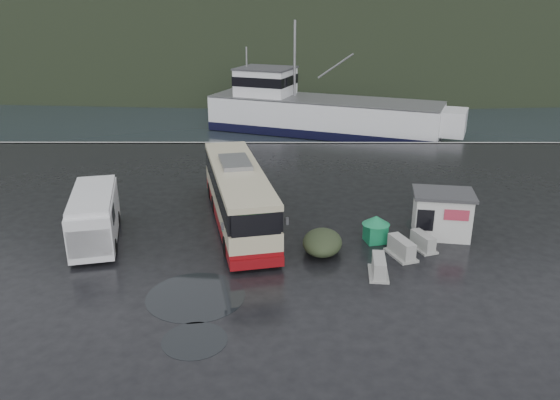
{
  "coord_description": "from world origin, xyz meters",
  "views": [
    {
      "loc": [
        1.9,
        -23.74,
        11.18
      ],
      "look_at": [
        1.84,
        1.84,
        1.7
      ],
      "focal_mm": 35.0,
      "sensor_mm": 36.0,
      "label": 1
    }
  ],
  "objects_px": {
    "waste_bin_left": "(239,250)",
    "jersey_barrier_b": "(378,275)",
    "waste_bin_right": "(375,242)",
    "white_van": "(98,240)",
    "jersey_barrier_a": "(401,256)",
    "dome_tent": "(322,252)",
    "fishing_trawler": "(323,119)",
    "coach_bus": "(239,223)",
    "jersey_barrier_c": "(422,249)",
    "ticket_kiosk": "(439,235)"
  },
  "relations": [
    {
      "from": "ticket_kiosk",
      "to": "jersey_barrier_a",
      "type": "bearing_deg",
      "value": -126.52
    },
    {
      "from": "coach_bus",
      "to": "waste_bin_right",
      "type": "relative_size",
      "value": 8.45
    },
    {
      "from": "jersey_barrier_a",
      "to": "fishing_trawler",
      "type": "relative_size",
      "value": 0.06
    },
    {
      "from": "white_van",
      "to": "fishing_trawler",
      "type": "height_order",
      "value": "fishing_trawler"
    },
    {
      "from": "waste_bin_right",
      "to": "waste_bin_left",
      "type": "bearing_deg",
      "value": -171.71
    },
    {
      "from": "dome_tent",
      "to": "jersey_barrier_c",
      "type": "bearing_deg",
      "value": 4.57
    },
    {
      "from": "waste_bin_left",
      "to": "fishing_trawler",
      "type": "relative_size",
      "value": 0.06
    },
    {
      "from": "white_van",
      "to": "dome_tent",
      "type": "relative_size",
      "value": 2.33
    },
    {
      "from": "white_van",
      "to": "jersey_barrier_b",
      "type": "relative_size",
      "value": 3.66
    },
    {
      "from": "waste_bin_right",
      "to": "fishing_trawler",
      "type": "distance_m",
      "value": 28.97
    },
    {
      "from": "coach_bus",
      "to": "white_van",
      "type": "bearing_deg",
      "value": -173.97
    },
    {
      "from": "jersey_barrier_b",
      "to": "dome_tent",
      "type": "bearing_deg",
      "value": 135.5
    },
    {
      "from": "waste_bin_left",
      "to": "jersey_barrier_c",
      "type": "height_order",
      "value": "waste_bin_left"
    },
    {
      "from": "jersey_barrier_b",
      "to": "jersey_barrier_c",
      "type": "distance_m",
      "value": 3.63
    },
    {
      "from": "waste_bin_left",
      "to": "jersey_barrier_a",
      "type": "relative_size",
      "value": 0.91
    },
    {
      "from": "ticket_kiosk",
      "to": "dome_tent",
      "type": "bearing_deg",
      "value": -152.78
    },
    {
      "from": "coach_bus",
      "to": "waste_bin_left",
      "type": "bearing_deg",
      "value": -97.79
    },
    {
      "from": "dome_tent",
      "to": "ticket_kiosk",
      "type": "relative_size",
      "value": 0.88
    },
    {
      "from": "white_van",
      "to": "waste_bin_right",
      "type": "relative_size",
      "value": 4.44
    },
    {
      "from": "coach_bus",
      "to": "jersey_barrier_b",
      "type": "distance_m",
      "value": 8.63
    },
    {
      "from": "jersey_barrier_a",
      "to": "jersey_barrier_b",
      "type": "xyz_separation_m",
      "value": [
        -1.34,
        -1.82,
        0.0
      ]
    },
    {
      "from": "ticket_kiosk",
      "to": "jersey_barrier_c",
      "type": "xyz_separation_m",
      "value": [
        -1.27,
        -1.61,
        0.0
      ]
    },
    {
      "from": "jersey_barrier_c",
      "to": "jersey_barrier_b",
      "type": "bearing_deg",
      "value": -134.03
    },
    {
      "from": "waste_bin_left",
      "to": "ticket_kiosk",
      "type": "xyz_separation_m",
      "value": [
        9.95,
        1.75,
        0.0
      ]
    },
    {
      "from": "coach_bus",
      "to": "ticket_kiosk",
      "type": "height_order",
      "value": "coach_bus"
    },
    {
      "from": "fishing_trawler",
      "to": "dome_tent",
      "type": "bearing_deg",
      "value": -72.94
    },
    {
      "from": "coach_bus",
      "to": "dome_tent",
      "type": "bearing_deg",
      "value": -52.64
    },
    {
      "from": "white_van",
      "to": "jersey_barrier_b",
      "type": "xyz_separation_m",
      "value": [
        13.23,
        -3.53,
        0.0
      ]
    },
    {
      "from": "jersey_barrier_c",
      "to": "fishing_trawler",
      "type": "relative_size",
      "value": 0.06
    },
    {
      "from": "waste_bin_right",
      "to": "jersey_barrier_a",
      "type": "xyz_separation_m",
      "value": [
        0.94,
        -1.6,
        0.0
      ]
    },
    {
      "from": "ticket_kiosk",
      "to": "jersey_barrier_c",
      "type": "bearing_deg",
      "value": -119.2
    },
    {
      "from": "jersey_barrier_b",
      "to": "jersey_barrier_a",
      "type": "bearing_deg",
      "value": 53.52
    },
    {
      "from": "coach_bus",
      "to": "waste_bin_right",
      "type": "bearing_deg",
      "value": -31.18
    },
    {
      "from": "white_van",
      "to": "jersey_barrier_a",
      "type": "bearing_deg",
      "value": -20.0
    },
    {
      "from": "dome_tent",
      "to": "jersey_barrier_c",
      "type": "relative_size",
      "value": 1.68
    },
    {
      "from": "jersey_barrier_a",
      "to": "fishing_trawler",
      "type": "height_order",
      "value": "fishing_trawler"
    },
    {
      "from": "white_van",
      "to": "waste_bin_left",
      "type": "relative_size",
      "value": 3.82
    },
    {
      "from": "waste_bin_left",
      "to": "jersey_barrier_b",
      "type": "distance_m",
      "value": 6.64
    },
    {
      "from": "waste_bin_right",
      "to": "jersey_barrier_b",
      "type": "xyz_separation_m",
      "value": [
        -0.4,
        -3.42,
        0.0
      ]
    },
    {
      "from": "jersey_barrier_b",
      "to": "fishing_trawler",
      "type": "xyz_separation_m",
      "value": [
        -0.02,
        32.39,
        0.0
      ]
    },
    {
      "from": "white_van",
      "to": "dome_tent",
      "type": "distance_m",
      "value": 11.04
    },
    {
      "from": "ticket_kiosk",
      "to": "jersey_barrier_c",
      "type": "height_order",
      "value": "ticket_kiosk"
    },
    {
      "from": "coach_bus",
      "to": "dome_tent",
      "type": "xyz_separation_m",
      "value": [
        4.15,
        -3.54,
        0.0
      ]
    },
    {
      "from": "dome_tent",
      "to": "fishing_trawler",
      "type": "distance_m",
      "value": 30.25
    },
    {
      "from": "coach_bus",
      "to": "waste_bin_right",
      "type": "xyz_separation_m",
      "value": [
        6.82,
        -2.35,
        0.0
      ]
    },
    {
      "from": "jersey_barrier_a",
      "to": "jersey_barrier_c",
      "type": "bearing_deg",
      "value": 33.87
    },
    {
      "from": "jersey_barrier_a",
      "to": "fishing_trawler",
      "type": "distance_m",
      "value": 30.6
    },
    {
      "from": "coach_bus",
      "to": "dome_tent",
      "type": "distance_m",
      "value": 5.46
    },
    {
      "from": "waste_bin_left",
      "to": "jersey_barrier_a",
      "type": "distance_m",
      "value": 7.54
    },
    {
      "from": "jersey_barrier_b",
      "to": "fishing_trawler",
      "type": "bearing_deg",
      "value": 90.03
    }
  ]
}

